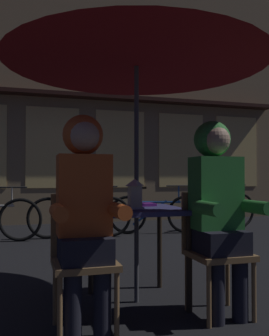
{
  "coord_description": "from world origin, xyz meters",
  "views": [
    {
      "loc": [
        -0.85,
        -2.79,
        0.99
      ],
      "look_at": [
        0.0,
        0.05,
        1.06
      ],
      "focal_mm": 39.31,
      "sensor_mm": 36.0,
      "label": 1
    }
  ],
  "objects": [
    {
      "name": "ground_plane",
      "position": [
        0.0,
        0.0,
        0.0
      ],
      "size": [
        60.0,
        60.0,
        0.0
      ],
      "primitive_type": "plane",
      "color": "black"
    },
    {
      "name": "lantern",
      "position": [
        -0.04,
        -0.08,
        0.86
      ],
      "size": [
        0.11,
        0.11,
        0.23
      ],
      "color": "white",
      "rests_on": "cafe_table"
    },
    {
      "name": "person_left_hooded",
      "position": [
        -0.48,
        -0.43,
        0.85
      ],
      "size": [
        0.45,
        0.56,
        1.4
      ],
      "color": "black",
      "rests_on": "ground_plane"
    },
    {
      "name": "chair_right",
      "position": [
        0.48,
        -0.37,
        0.49
      ],
      "size": [
        0.4,
        0.4,
        0.87
      ],
      "color": "olive",
      "rests_on": "ground_plane"
    },
    {
      "name": "book",
      "position": [
        0.1,
        0.16,
        0.75
      ],
      "size": [
        0.21,
        0.16,
        0.02
      ],
      "primitive_type": "cube",
      "rotation": [
        0.0,
        0.0,
        0.11
      ],
      "color": "#661E7A",
      "rests_on": "cafe_table"
    },
    {
      "name": "shopfront_building",
      "position": [
        0.44,
        5.4,
        3.09
      ],
      "size": [
        10.0,
        0.93,
        6.2
      ],
      "color": "#937A56",
      "rests_on": "ground_plane"
    },
    {
      "name": "chair_left",
      "position": [
        -0.48,
        -0.37,
        0.49
      ],
      "size": [
        0.4,
        0.4,
        0.87
      ],
      "color": "olive",
      "rests_on": "ground_plane"
    },
    {
      "name": "bicycle_fourth",
      "position": [
        1.35,
        3.23,
        0.35
      ],
      "size": [
        1.66,
        0.39,
        0.84
      ],
      "color": "black",
      "rests_on": "ground_plane"
    },
    {
      "name": "cafe_table",
      "position": [
        0.0,
        0.0,
        0.64
      ],
      "size": [
        0.72,
        0.72,
        0.74
      ],
      "color": "navy",
      "rests_on": "ground_plane"
    },
    {
      "name": "person_right_hooded",
      "position": [
        0.48,
        -0.43,
        0.85
      ],
      "size": [
        0.45,
        0.56,
        1.4
      ],
      "color": "black",
      "rests_on": "ground_plane"
    },
    {
      "name": "bicycle_fifth",
      "position": [
        2.71,
        3.37,
        0.35
      ],
      "size": [
        1.65,
        0.44,
        0.84
      ],
      "color": "black",
      "rests_on": "ground_plane"
    },
    {
      "name": "patio_umbrella",
      "position": [
        0.0,
        0.0,
        2.06
      ],
      "size": [
        2.1,
        2.1,
        2.31
      ],
      "color": "#4C4C51",
      "rests_on": "ground_plane"
    },
    {
      "name": "bicycle_third",
      "position": [
        0.0,
        3.17,
        0.35
      ],
      "size": [
        1.68,
        0.21,
        0.84
      ],
      "color": "black",
      "rests_on": "ground_plane"
    }
  ]
}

